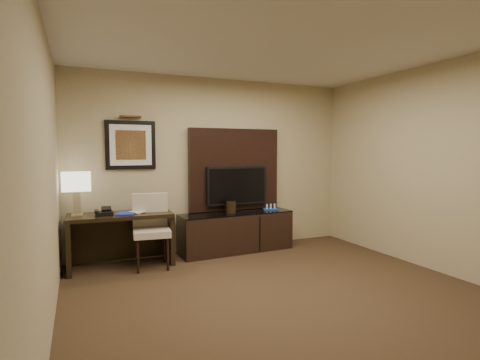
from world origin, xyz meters
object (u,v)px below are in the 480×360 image
tv (237,185)px  ice_bucket (231,207)px  desk_chair (152,231)px  credenza (236,232)px  table_lamp (77,194)px  desk (121,240)px  desk_phone (104,211)px  minibar_tray (271,207)px

tv → ice_bucket: size_ratio=5.50×
desk_chair → ice_bucket: size_ratio=5.44×
credenza → table_lamp: table_lamp is taller
desk → desk_chair: (0.37, -0.22, 0.13)m
desk → desk_phone: desk_phone is taller
desk_phone → minibar_tray: desk_phone is taller
ice_bucket → table_lamp: bearing=179.9°
minibar_tray → desk_chair: bearing=-170.4°
desk_chair → table_lamp: table_lamp is taller
desk_chair → desk_phone: desk_chair is taller
credenza → minibar_tray: 0.71m
desk_chair → minibar_tray: size_ratio=4.21×
table_lamp → ice_bucket: 2.18m
tv → desk_chair: size_ratio=1.01×
desk_chair → desk_phone: 0.67m
minibar_tray → credenza: bearing=-178.8°
table_lamp → credenza: bearing=0.6°
tv → table_lamp: tv is taller
desk → desk_chair: desk_chair is taller
credenza → tv: size_ratio=1.78×
ice_bucket → tv: bearing=45.0°
table_lamp → minibar_tray: bearing=0.8°
tv → minibar_tray: tv is taller
credenza → ice_bucket: ice_bucket is taller
tv → minibar_tray: size_ratio=4.26×
tv → desk_chair: bearing=-162.1°
credenza → desk_phone: bearing=-178.2°
credenza → tv: 0.73m
minibar_tray → desk_phone: bearing=-176.3°
credenza → ice_bucket: (-0.10, -0.03, 0.40)m
credenza → desk_phone: size_ratio=8.14×
credenza → tv: bearing=60.9°
desk → credenza: 1.73m
table_lamp → minibar_tray: table_lamp is taller
desk_phone → minibar_tray: (2.56, 0.17, -0.12)m
table_lamp → minibar_tray: 2.90m
table_lamp → ice_bucket: size_ratio=3.10×
desk_chair → minibar_tray: (1.98, 0.34, 0.16)m
table_lamp → desk_phone: table_lamp is taller
table_lamp → desk_phone: (0.32, -0.13, -0.23)m
desk → table_lamp: table_lamp is taller
tv → minibar_tray: 0.67m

